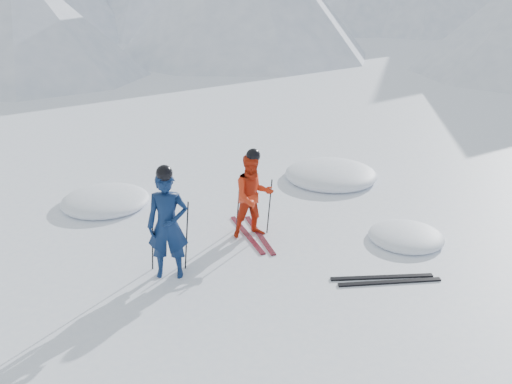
{
  "coord_description": "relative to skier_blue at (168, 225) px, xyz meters",
  "views": [
    {
      "loc": [
        -1.67,
        -8.26,
        4.61
      ],
      "look_at": [
        -2.03,
        0.5,
        1.1
      ],
      "focal_mm": 38.0,
      "sensor_mm": 36.0,
      "label": 1
    }
  ],
  "objects": [
    {
      "name": "ski_worn_right",
      "position": [
        1.42,
        1.53,
        -0.89
      ],
      "size": [
        0.65,
        1.63,
        0.03
      ],
      "primitive_type": "cube",
      "rotation": [
        0.0,
        0.0,
        0.34
      ],
      "color": "black",
      "rests_on": "ground"
    },
    {
      "name": "ski_loose_b",
      "position": [
        3.58,
        -0.11,
        -0.89
      ],
      "size": [
        1.69,
        0.35,
        0.03
      ],
      "primitive_type": "cube",
      "rotation": [
        0.0,
        0.0,
        1.72
      ],
      "color": "black",
      "rests_on": "ground"
    },
    {
      "name": "skier_red",
      "position": [
        1.3,
        1.53,
        -0.1
      ],
      "size": [
        0.96,
        0.86,
        1.62
      ],
      "primitive_type": "imported",
      "rotation": [
        0.0,
        0.0,
        0.37
      ],
      "color": "red",
      "rests_on": "ground"
    },
    {
      "name": "pole_blue_right",
      "position": [
        0.25,
        0.25,
        -0.3
      ],
      "size": [
        0.12,
        0.07,
        1.21
      ],
      "primitive_type": "cylinder",
      "rotation": [
        -0.04,
        0.08,
        0.0
      ],
      "color": "black",
      "rests_on": "ground"
    },
    {
      "name": "pole_red_left",
      "position": [
        1.0,
        1.78,
        -0.37
      ],
      "size": [
        0.11,
        0.09,
        1.08
      ],
      "primitive_type": "cylinder",
      "rotation": [
        0.06,
        0.08,
        0.0
      ],
      "color": "black",
      "rests_on": "ground"
    },
    {
      "name": "ground",
      "position": [
        3.4,
        0.51,
        -0.91
      ],
      "size": [
        160.0,
        160.0,
        0.0
      ],
      "primitive_type": "plane",
      "color": "white",
      "rests_on": "ground"
    },
    {
      "name": "snow_lumps",
      "position": [
        1.9,
        3.35,
        -0.91
      ],
      "size": [
        9.87,
        7.67,
        0.49
      ],
      "color": "white",
      "rests_on": "ground"
    },
    {
      "name": "pole_blue_left",
      "position": [
        -0.3,
        0.15,
        -0.3
      ],
      "size": [
        0.12,
        0.09,
        1.21
      ],
      "primitive_type": "cylinder",
      "rotation": [
        0.05,
        0.08,
        0.0
      ],
      "color": "black",
      "rests_on": "ground"
    },
    {
      "name": "ski_loose_a",
      "position": [
        3.48,
        0.04,
        -0.89
      ],
      "size": [
        1.7,
        0.29,
        0.03
      ],
      "primitive_type": "cube",
      "rotation": [
        0.0,
        0.0,
        1.69
      ],
      "color": "black",
      "rests_on": "ground"
    },
    {
      "name": "pole_red_right",
      "position": [
        1.6,
        1.68,
        -0.37
      ],
      "size": [
        0.11,
        0.08,
        1.08
      ],
      "primitive_type": "cylinder",
      "rotation": [
        -0.05,
        0.08,
        0.0
      ],
      "color": "black",
      "rests_on": "ground"
    },
    {
      "name": "skier_blue",
      "position": [
        0.0,
        0.0,
        0.0
      ],
      "size": [
        0.69,
        0.48,
        1.81
      ],
      "primitive_type": "imported",
      "rotation": [
        0.0,
        0.0,
        0.06
      ],
      "color": "#0B1E45",
      "rests_on": "ground"
    },
    {
      "name": "ski_worn_left",
      "position": [
        1.18,
        1.53,
        -0.89
      ],
      "size": [
        0.76,
        1.6,
        0.03
      ],
      "primitive_type": "cube",
      "rotation": [
        0.0,
        0.0,
        0.41
      ],
      "color": "black",
      "rests_on": "ground"
    }
  ]
}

